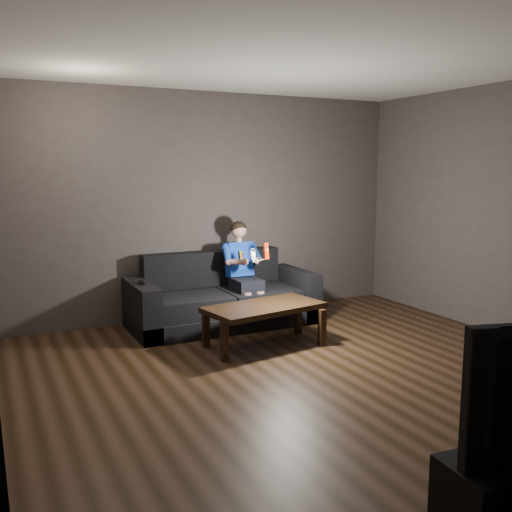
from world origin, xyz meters
TOP-DOWN VIEW (x-y plane):
  - floor at (0.00, 0.00)m, footprint 5.00×5.00m
  - back_wall at (0.00, 2.50)m, footprint 5.00×0.04m
  - ceiling at (0.00, 0.00)m, footprint 5.00×5.00m
  - sofa at (-0.07, 1.99)m, footprint 2.12×0.92m
  - child at (0.17, 1.93)m, footprint 0.45×0.55m
  - wii_remote_red at (0.25, 1.51)m, footprint 0.04×0.07m
  - nunchuk_white at (0.09, 1.51)m, footprint 0.07×0.10m
  - wii_remote_black at (-1.03, 1.91)m, footprint 0.06×0.16m
  - coffee_table at (-0.01, 1.04)m, footprint 1.27×0.78m

SIDE VIEW (x-z plane):
  - floor at x=0.00m, z-range 0.00..0.00m
  - sofa at x=-0.07m, z-range -0.14..0.68m
  - coffee_table at x=-0.01m, z-range 0.16..0.59m
  - wii_remote_black at x=-1.03m, z-range 0.58..0.61m
  - child at x=0.17m, z-range 0.15..1.25m
  - nunchuk_white at x=0.09m, z-range 0.79..0.95m
  - wii_remote_red at x=0.25m, z-range 0.81..1.00m
  - back_wall at x=0.00m, z-range 0.00..2.70m
  - ceiling at x=0.00m, z-range 2.69..2.71m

